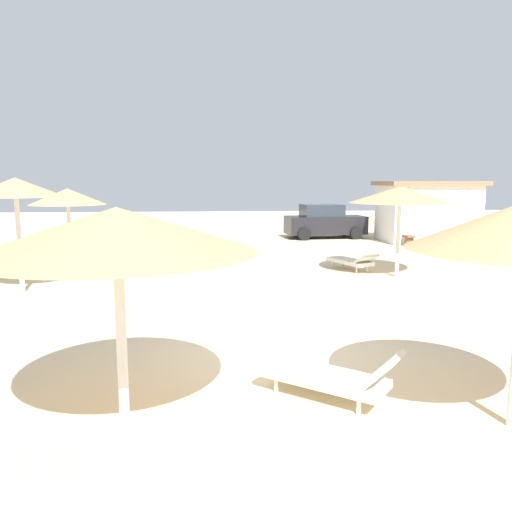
{
  "coord_description": "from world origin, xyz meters",
  "views": [
    {
      "loc": [
        -0.97,
        -8.1,
        2.88
      ],
      "look_at": [
        0.0,
        3.0,
        1.2
      ],
      "focal_mm": 34.74,
      "sensor_mm": 36.0,
      "label": 1
    }
  ],
  "objects": [
    {
      "name": "parasol_1",
      "position": [
        4.6,
        6.33,
        2.48
      ],
      "size": [
        3.03,
        3.03,
        2.73
      ],
      "color": "silver",
      "rests_on": "ground"
    },
    {
      "name": "parked_car",
      "position": [
        4.73,
        16.85,
        0.82
      ],
      "size": [
        4.13,
        2.25,
        1.72
      ],
      "color": "black",
      "rests_on": "ground"
    },
    {
      "name": "parasol_4",
      "position": [
        -5.84,
        9.16,
        2.36
      ],
      "size": [
        2.54,
        2.54,
        2.65
      ],
      "color": "silver",
      "rests_on": "ground"
    },
    {
      "name": "lounger_3",
      "position": [
        0.59,
        -1.96,
        0.32
      ],
      "size": [
        1.86,
        1.66,
        0.77
      ],
      "color": "silver",
      "rests_on": "ground"
    },
    {
      "name": "parasol_7",
      "position": [
        -5.95,
        5.03,
        2.72
      ],
      "size": [
        2.37,
        2.37,
        2.98
      ],
      "color": "silver",
      "rests_on": "ground"
    },
    {
      "name": "lounger_4",
      "position": [
        -3.58,
        9.19,
        0.32
      ],
      "size": [
        1.79,
        1.76,
        0.76
      ],
      "color": "silver",
      "rests_on": "ground"
    },
    {
      "name": "bench_0",
      "position": [
        7.74,
        13.74,
        0.35
      ],
      "size": [
        0.53,
        1.53,
        0.49
      ],
      "color": "brown",
      "rests_on": "ground"
    },
    {
      "name": "ground_plane",
      "position": [
        0.0,
        0.0,
        0.0
      ],
      "size": [
        80.0,
        80.0,
        0.0
      ],
      "primitive_type": "plane",
      "color": "beige"
    },
    {
      "name": "lounger_1",
      "position": [
        3.55,
        7.51,
        0.31
      ],
      "size": [
        1.39,
        2.0,
        0.63
      ],
      "color": "silver",
      "rests_on": "ground"
    },
    {
      "name": "beach_cabana",
      "position": [
        9.31,
        14.96,
        1.47
      ],
      "size": [
        4.6,
        3.23,
        2.89
      ],
      "color": "white",
      "rests_on": "ground"
    },
    {
      "name": "parasol_5",
      "position": [
        -2.03,
        -2.54,
        2.34
      ],
      "size": [
        3.12,
        3.12,
        2.61
      ],
      "color": "silver",
      "rests_on": "ground"
    }
  ]
}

